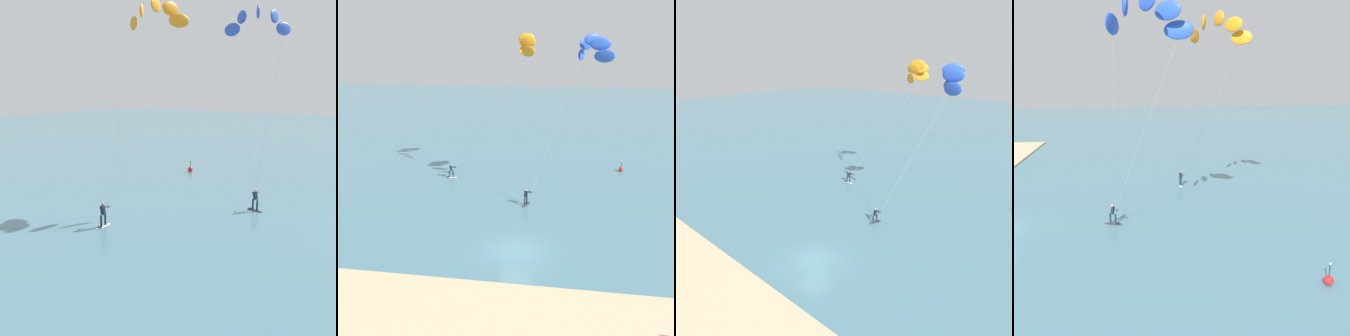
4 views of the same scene
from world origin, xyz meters
TOP-DOWN VIEW (x-y plane):
  - ground_plane at (0.00, 0.00)m, footprint 240.00×240.00m
  - sand_strip at (0.00, -10.33)m, footprint 80.00×11.54m
  - kitesurfer_nearshore at (-1.58, 17.49)m, footprint 10.52×5.32m
  - kitesurfer_mid_water at (5.29, 11.65)m, footprint 7.98×6.40m

SIDE VIEW (x-z plane):
  - ground_plane at x=0.00m, z-range 0.00..0.00m
  - sand_strip at x=0.00m, z-range 0.00..0.16m
  - kitesurfer_mid_water at x=5.29m, z-range 6.24..22.36m
  - kitesurfer_nearshore at x=-1.58m, z-range 6.33..22.63m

